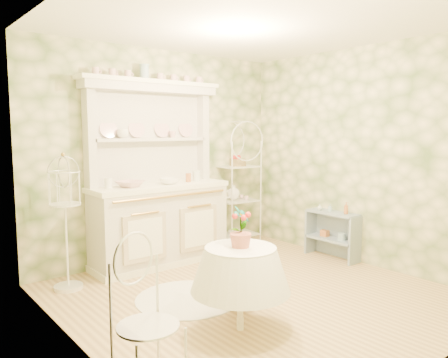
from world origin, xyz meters
TOP-DOWN VIEW (x-y plane):
  - floor at (0.00, 0.00)m, footprint 3.60×3.60m
  - ceiling at (0.00, 0.00)m, footprint 3.60×3.60m
  - wall_left at (-1.80, 0.00)m, footprint 3.60×3.60m
  - wall_right at (1.80, 0.00)m, footprint 3.60×3.60m
  - wall_back at (0.00, 1.80)m, footprint 3.60×3.60m
  - wall_front at (0.00, -1.80)m, footprint 3.60×3.60m
  - kitchen_dresser at (-0.20, 1.52)m, footprint 1.87×0.61m
  - bakers_rack at (1.17, 1.62)m, footprint 0.62×0.47m
  - side_shelf at (1.67, 0.30)m, footprint 0.30×0.67m
  - round_table at (-0.63, -0.49)m, footprint 0.66×0.66m
  - cafe_chair at (-1.68, -0.80)m, footprint 0.54×0.54m
  - birdcage_stand at (-1.42, 1.38)m, footprint 0.34×0.34m
  - floor_basket at (-0.30, -0.08)m, footprint 0.48×0.48m
  - lace_rug at (-0.60, 0.34)m, footprint 1.37×1.37m
  - bowl_floral at (-0.61, 1.50)m, footprint 0.39×0.39m
  - bowl_white at (-0.10, 1.45)m, footprint 0.24×0.24m
  - cup_left at (-0.60, 1.68)m, footprint 0.16×0.16m
  - cup_right at (0.10, 1.68)m, footprint 0.12×0.12m
  - potted_geranium at (-0.60, -0.46)m, footprint 0.21×0.18m
  - bottle_amber at (1.68, 0.11)m, footprint 0.06×0.06m
  - bottle_blue at (1.68, 0.35)m, footprint 0.06×0.06m
  - bottle_glass at (1.63, 0.48)m, footprint 0.07×0.07m

SIDE VIEW (x-z plane):
  - floor at x=0.00m, z-range 0.00..0.00m
  - lace_rug at x=-0.60m, z-range 0.00..0.01m
  - floor_basket at x=-0.30m, z-range 0.00..0.25m
  - side_shelf at x=1.67m, z-range 0.00..0.56m
  - round_table at x=-0.63m, z-range 0.00..0.68m
  - cafe_chair at x=-1.68m, z-range 0.00..0.96m
  - bottle_glass at x=1.63m, z-range 0.60..0.69m
  - bottle_blue at x=1.68m, z-range 0.60..0.70m
  - bottle_amber at x=1.68m, z-range 0.61..0.76m
  - birdcage_stand at x=-1.42m, z-range 0.00..1.37m
  - potted_geranium at x=-0.60m, z-range 0.68..1.02m
  - bakers_rack at x=1.17m, z-range 0.00..1.85m
  - bowl_floral at x=-0.61m, z-range 0.98..1.05m
  - bowl_white at x=-0.10m, z-range 0.98..1.05m
  - kitchen_dresser at x=-0.20m, z-range 0.00..2.29m
  - wall_left at x=-1.80m, z-range 1.35..1.35m
  - wall_right at x=1.80m, z-range 1.35..1.35m
  - wall_back at x=0.00m, z-range 1.35..1.35m
  - wall_front at x=0.00m, z-range 1.35..1.35m
  - cup_left at x=-0.60m, z-range 1.56..1.66m
  - cup_right at x=0.10m, z-range 1.57..1.65m
  - ceiling at x=0.00m, z-range 2.70..2.70m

